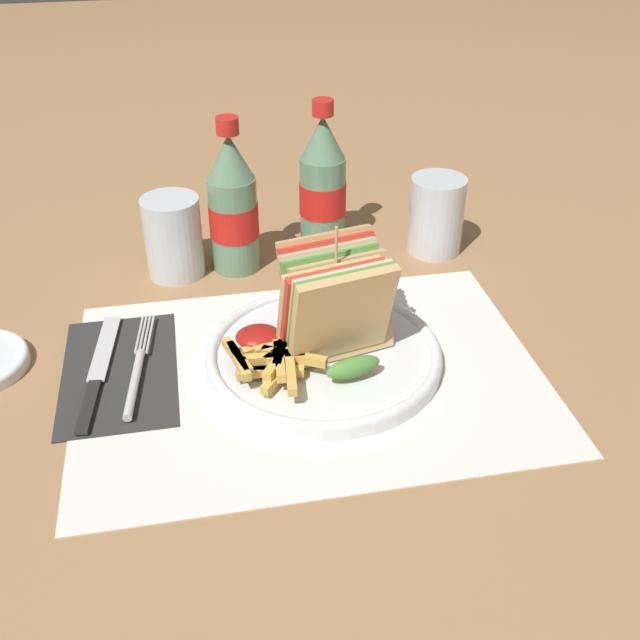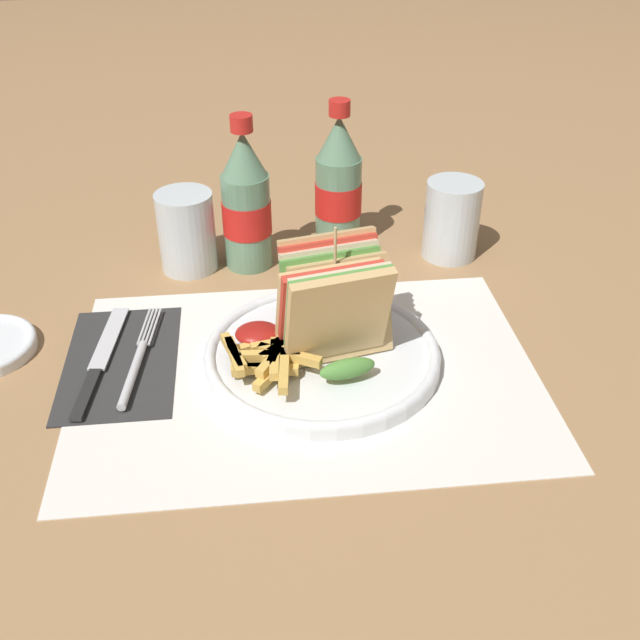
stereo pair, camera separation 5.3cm
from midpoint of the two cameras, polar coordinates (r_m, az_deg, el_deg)
ground_plane at (r=0.78m, az=3.13°, el=-3.65°), size 4.00×4.00×0.00m
placemat at (r=0.77m, az=0.94°, el=-4.13°), size 0.47×0.34×0.00m
plate_main at (r=0.78m, az=2.10°, el=-2.68°), size 0.25×0.25×0.02m
club_sandwich at (r=0.75m, az=3.12°, el=1.09°), size 0.12×0.13×0.14m
fries_pile at (r=0.74m, az=-1.89°, el=-2.90°), size 0.10×0.11×0.02m
ketchup_blob at (r=0.78m, az=-2.83°, el=-1.07°), size 0.05×0.04×0.02m
napkin at (r=0.80m, az=-13.13°, el=-3.08°), size 0.12×0.19×0.00m
fork at (r=0.78m, az=-11.96°, el=-3.37°), size 0.03×0.17×0.01m
knife at (r=0.80m, az=-14.63°, el=-3.03°), size 0.04×0.19×0.00m
coke_bottle_near at (r=0.92m, az=-4.01°, el=8.78°), size 0.06×0.06×0.19m
coke_bottle_far at (r=0.97m, az=2.99°, el=10.17°), size 0.06×0.06×0.19m
glass_near at (r=0.98m, az=11.51°, el=7.14°), size 0.07×0.07×0.10m
glass_far at (r=0.94m, az=-8.50°, el=6.28°), size 0.07×0.07×0.10m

